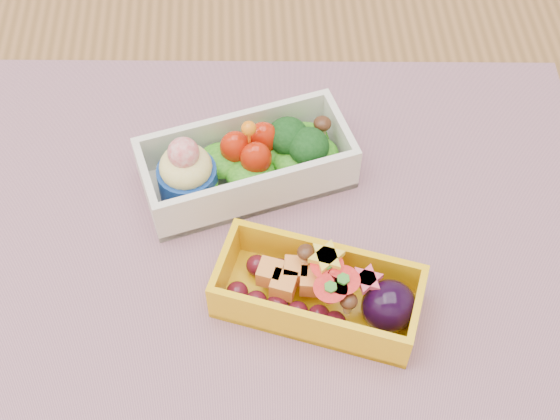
{
  "coord_description": "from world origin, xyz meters",
  "views": [
    {
      "loc": [
        0.04,
        -0.34,
        1.28
      ],
      "look_at": [
        0.06,
        0.01,
        0.79
      ],
      "focal_mm": 49.67,
      "sensor_mm": 36.0,
      "label": 1
    }
  ],
  "objects_px": {
    "bento_white": "(245,163)",
    "bento_yellow": "(322,292)",
    "table": "(219,306)",
    "placemat": "(271,243)"
  },
  "relations": [
    {
      "from": "placemat",
      "to": "bento_yellow",
      "type": "bearing_deg",
      "value": -59.46
    },
    {
      "from": "table",
      "to": "bento_white",
      "type": "bearing_deg",
      "value": 64.53
    },
    {
      "from": "table",
      "to": "placemat",
      "type": "distance_m",
      "value": 0.11
    },
    {
      "from": "placemat",
      "to": "bento_white",
      "type": "distance_m",
      "value": 0.07
    },
    {
      "from": "table",
      "to": "bento_yellow",
      "type": "relative_size",
      "value": 7.3
    },
    {
      "from": "placemat",
      "to": "bento_white",
      "type": "height_order",
      "value": "bento_white"
    },
    {
      "from": "bento_white",
      "to": "table",
      "type": "bearing_deg",
      "value": -131.63
    },
    {
      "from": "placemat",
      "to": "bento_yellow",
      "type": "relative_size",
      "value": 3.29
    },
    {
      "from": "table",
      "to": "placemat",
      "type": "relative_size",
      "value": 2.22
    },
    {
      "from": "bento_white",
      "to": "bento_yellow",
      "type": "bearing_deg",
      "value": -82.65
    }
  ]
}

